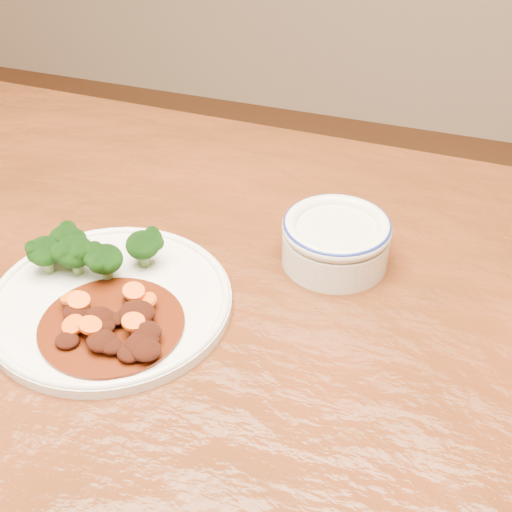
% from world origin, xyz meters
% --- Properties ---
extents(dining_table, '(1.52, 0.93, 0.75)m').
position_xyz_m(dining_table, '(-0.00, 0.00, 0.67)').
color(dining_table, '#602611').
rests_on(dining_table, ground).
extents(dinner_plate, '(0.24, 0.24, 0.02)m').
position_xyz_m(dinner_plate, '(-0.10, 0.03, 0.76)').
color(dinner_plate, white).
rests_on(dinner_plate, dining_table).
extents(broccoli_florets, '(0.13, 0.08, 0.04)m').
position_xyz_m(broccoli_florets, '(-0.14, 0.06, 0.79)').
color(broccoli_florets, '#5F8444').
rests_on(broccoli_florets, dinner_plate).
extents(mince_stew, '(0.14, 0.14, 0.02)m').
position_xyz_m(mince_stew, '(-0.07, -0.02, 0.77)').
color(mince_stew, '#491507').
rests_on(mince_stew, dinner_plate).
extents(dip_bowl, '(0.12, 0.12, 0.05)m').
position_xyz_m(dip_bowl, '(0.10, 0.17, 0.78)').
color(dip_bowl, silver).
rests_on(dip_bowl, dining_table).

